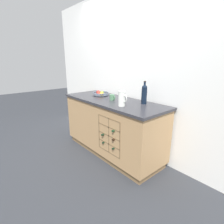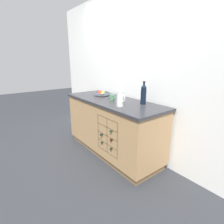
% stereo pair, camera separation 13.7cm
% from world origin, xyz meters
% --- Properties ---
extents(ground_plane, '(14.00, 14.00, 0.00)m').
position_xyz_m(ground_plane, '(0.00, 0.00, 0.00)').
color(ground_plane, '#2D3035').
extents(back_wall, '(4.40, 0.06, 2.55)m').
position_xyz_m(back_wall, '(0.00, 0.38, 1.27)').
color(back_wall, white).
rests_on(back_wall, ground_plane).
extents(kitchen_island, '(1.78, 0.68, 0.88)m').
position_xyz_m(kitchen_island, '(0.00, -0.00, 0.45)').
color(kitchen_island, brown).
rests_on(kitchen_island, ground_plane).
extents(fruit_bowl, '(0.28, 0.28, 0.08)m').
position_xyz_m(fruit_bowl, '(-0.38, 0.07, 0.92)').
color(fruit_bowl, '#4C5666').
rests_on(fruit_bowl, kitchen_island).
extents(white_pitcher, '(0.15, 0.10, 0.20)m').
position_xyz_m(white_pitcher, '(0.37, -0.15, 0.99)').
color(white_pitcher, silver).
rests_on(white_pitcher, kitchen_island).
extents(ceramic_mug, '(0.11, 0.08, 0.08)m').
position_xyz_m(ceramic_mug, '(0.01, -0.01, 0.93)').
color(ceramic_mug, '#4C7A56').
rests_on(ceramic_mug, kitchen_island).
extents(standing_wine_bottle, '(0.08, 0.08, 0.31)m').
position_xyz_m(standing_wine_bottle, '(0.48, 0.17, 1.02)').
color(standing_wine_bottle, black).
rests_on(standing_wine_bottle, kitchen_island).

